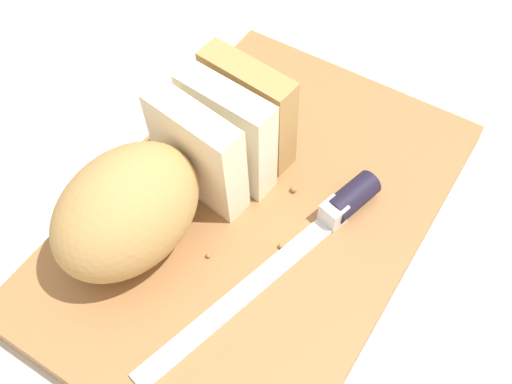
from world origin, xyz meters
TOP-DOWN VIEW (x-y plane):
  - ground_plane at (0.00, 0.00)m, footprint 3.00×3.00m
  - cutting_board at (0.00, 0.00)m, footprint 0.44×0.29m
  - bread_loaf at (-0.05, 0.06)m, footprint 0.25×0.13m
  - bread_knife at (0.02, -0.06)m, footprint 0.28×0.09m
  - crumb_near_knife at (-0.02, -0.04)m, footprint 0.01×0.01m
  - crumb_near_loaf at (-0.07, 0.01)m, footprint 0.00×0.00m
  - crumb_stray_left at (0.04, -0.02)m, footprint 0.01×0.01m
  - crumb_stray_right at (0.04, 0.01)m, footprint 0.01×0.01m

SIDE VIEW (x-z plane):
  - ground_plane at x=0.00m, z-range 0.00..0.00m
  - cutting_board at x=0.00m, z-range 0.00..0.02m
  - crumb_near_loaf at x=-0.07m, z-range 0.02..0.03m
  - crumb_near_knife at x=-0.02m, z-range 0.02..0.03m
  - crumb_stray_left at x=0.04m, z-range 0.02..0.03m
  - crumb_stray_right at x=0.04m, z-range 0.02..0.03m
  - bread_knife at x=0.02m, z-range 0.02..0.05m
  - bread_loaf at x=-0.05m, z-range 0.02..0.13m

